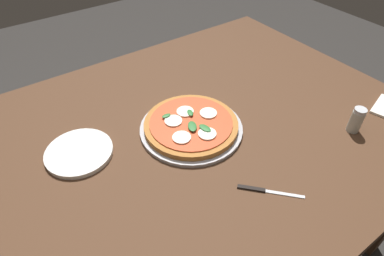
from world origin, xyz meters
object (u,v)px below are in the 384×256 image
at_px(knife, 262,190).
at_px(pizza, 192,125).
at_px(dining_table, 180,153).
at_px(serving_tray, 192,129).
at_px(pepper_shaker, 356,120).
at_px(plate_white, 79,152).

bearing_deg(knife, pizza, 92.75).
xyz_separation_m(dining_table, pizza, (0.04, -0.00, 0.10)).
distance_m(serving_tray, pepper_shaker, 0.51).
bearing_deg(pizza, knife, -87.25).
distance_m(serving_tray, knife, 0.30).
xyz_separation_m(dining_table, plate_white, (-0.28, 0.10, 0.09)).
height_order(pizza, pepper_shaker, pepper_shaker).
relative_size(dining_table, pizza, 5.36).
height_order(dining_table, plate_white, plate_white).
bearing_deg(plate_white, serving_tray, -17.79).
relative_size(dining_table, plate_white, 8.11).
bearing_deg(pizza, plate_white, 162.23).
xyz_separation_m(knife, pepper_shaker, (0.40, 0.01, 0.04)).
distance_m(pizza, plate_white, 0.35).
height_order(serving_tray, knife, serving_tray).
xyz_separation_m(pizza, pepper_shaker, (0.42, -0.29, 0.02)).
height_order(dining_table, knife, knife).
bearing_deg(serving_tray, knife, -87.45).
bearing_deg(dining_table, serving_tray, -5.21).
xyz_separation_m(dining_table, pepper_shaker, (0.46, -0.30, 0.12)).
relative_size(knife, pepper_shaker, 1.58).
relative_size(pizza, pepper_shaker, 3.49).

